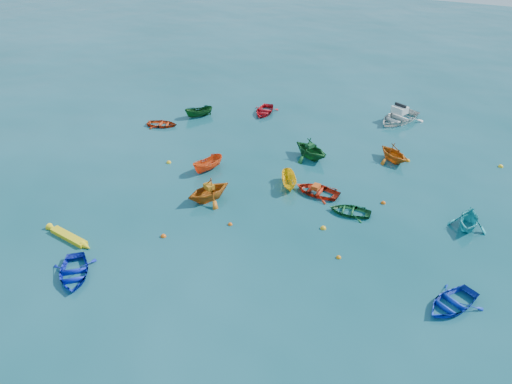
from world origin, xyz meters
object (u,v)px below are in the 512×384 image
at_px(dinghy_blue_sw, 74,276).
at_px(dinghy_blue_se, 451,306).
at_px(kayak_yellow, 69,239).
at_px(motorboat_white, 398,121).

xyz_separation_m(dinghy_blue_sw, dinghy_blue_se, (18.50, 6.61, 0.00)).
relative_size(kayak_yellow, motorboat_white, 0.78).
bearing_deg(dinghy_blue_se, dinghy_blue_sw, -131.37).
xyz_separation_m(dinghy_blue_sw, motorboat_white, (10.98, 28.43, 0.00)).
bearing_deg(dinghy_blue_sw, dinghy_blue_se, -20.48).
bearing_deg(dinghy_blue_se, kayak_yellow, -139.76).
relative_size(dinghy_blue_sw, kayak_yellow, 0.92).
bearing_deg(kayak_yellow, dinghy_blue_se, -70.31).
distance_m(dinghy_blue_se, kayak_yellow, 21.58).
distance_m(dinghy_blue_sw, motorboat_white, 30.48).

